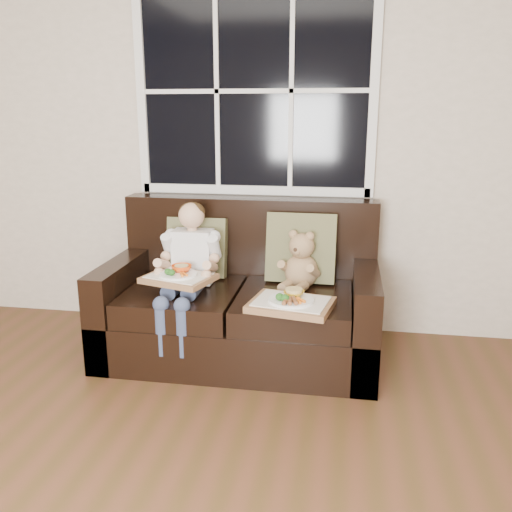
% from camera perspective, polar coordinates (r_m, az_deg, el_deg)
% --- Properties ---
extents(window_back, '(1.62, 0.04, 1.37)m').
position_cam_1_polar(window_back, '(3.74, -0.21, 16.97)').
color(window_back, black).
rests_on(window_back, room_walls).
extents(loveseat, '(1.70, 0.92, 0.96)m').
position_cam_1_polar(loveseat, '(3.50, -1.48, -5.25)').
color(loveseat, black).
rests_on(loveseat, ground).
extents(pillow_left, '(0.40, 0.19, 0.40)m').
position_cam_1_polar(pillow_left, '(3.62, -6.21, 0.92)').
color(pillow_left, '#666840').
rests_on(pillow_left, loveseat).
extents(pillow_right, '(0.45, 0.21, 0.46)m').
position_cam_1_polar(pillow_right, '(3.49, 4.77, 0.86)').
color(pillow_right, '#666840').
rests_on(pillow_right, loveseat).
extents(child, '(0.36, 0.59, 0.81)m').
position_cam_1_polar(child, '(3.37, -7.09, -0.44)').
color(child, silver).
rests_on(child, loveseat).
extents(teddy_bear, '(0.26, 0.31, 0.37)m').
position_cam_1_polar(teddy_bear, '(3.40, 4.79, -0.84)').
color(teddy_bear, tan).
rests_on(teddy_bear, loveseat).
extents(tray_left, '(0.46, 0.39, 0.09)m').
position_cam_1_polar(tray_left, '(3.25, -8.12, -2.13)').
color(tray_left, '#916541').
rests_on(tray_left, child).
extents(tray_right, '(0.51, 0.42, 0.10)m').
position_cam_1_polar(tray_right, '(3.06, 3.72, -4.95)').
color(tray_right, '#916541').
rests_on(tray_right, loveseat).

